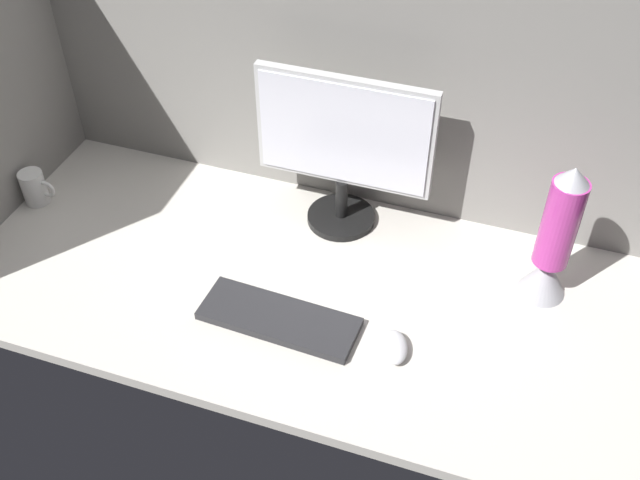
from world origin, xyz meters
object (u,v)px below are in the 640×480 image
keyboard (279,319)px  mouse (395,347)px  mug_ceramic_white (35,188)px  monitor (345,146)px  lava_lamp (554,244)px

keyboard → mouse: size_ratio=3.85×
mug_ceramic_white → monitor: bearing=13.9°
monitor → lava_lamp: (53.29, -10.08, -8.23)cm
mouse → mug_ceramic_white: bearing=151.5°
lava_lamp → keyboard: bearing=-152.4°
mouse → keyboard: bearing=161.8°
mouse → lava_lamp: (28.75, 29.54, 13.89)cm
monitor → mug_ceramic_white: size_ratio=4.52×
mug_ceramic_white → lava_lamp: (134.67, 10.02, 10.73)cm
monitor → keyboard: bearing=-94.4°
monitor → lava_lamp: bearing=-10.7°
monitor → keyboard: 45.77cm
monitor → mug_ceramic_white: 85.94cm
mouse → mug_ceramic_white: 107.75cm
monitor → keyboard: (-3.07, -39.56, -22.82)cm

